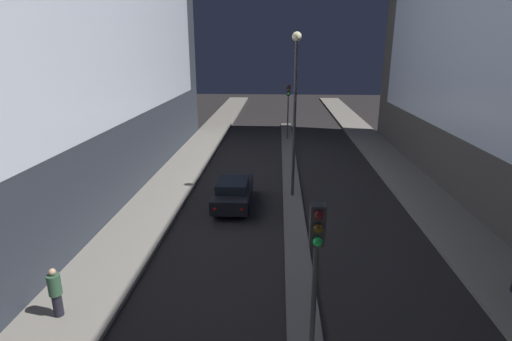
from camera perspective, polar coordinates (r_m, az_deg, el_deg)
median_strip at (r=25.04m, az=4.98°, el=-1.10°), size 1.01×36.78×0.13m
traffic_light_near at (r=8.80m, az=8.55°, el=-12.52°), size 0.32×0.42×4.71m
traffic_light_mid at (r=34.98m, az=4.62°, el=10.06°), size 0.32×0.42×4.71m
street_lamp at (r=20.75m, az=5.62°, el=10.77°), size 0.47×0.47×8.51m
car_left_lane at (r=20.64m, az=-3.28°, el=-3.07°), size 1.79×4.48×1.47m
pedestrian_on_left_sidewalk at (r=13.70m, az=-26.73°, el=-15.16°), size 0.38×0.38×1.58m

